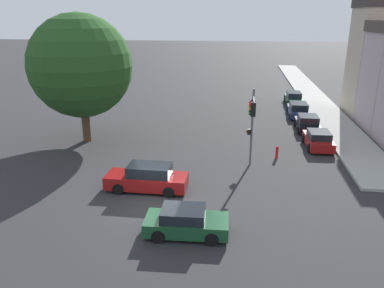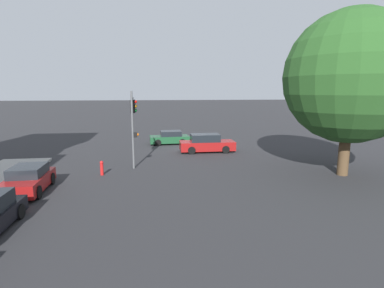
{
  "view_description": "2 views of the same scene",
  "coord_description": "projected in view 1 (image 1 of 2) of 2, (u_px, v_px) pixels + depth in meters",
  "views": [
    {
      "loc": [
        4.36,
        -17.43,
        9.62
      ],
      "look_at": [
        1.51,
        3.5,
        2.46
      ],
      "focal_mm": 35.0,
      "sensor_mm": 36.0,
      "label": 1
    },
    {
      "loc": [
        3.86,
        27.29,
        5.26
      ],
      "look_at": [
        0.65,
        4.08,
        1.1
      ],
      "focal_mm": 28.0,
      "sensor_mm": 36.0,
      "label": 2
    }
  ],
  "objects": [
    {
      "name": "traffic_signal",
      "position": [
        252.0,
        116.0,
        24.09
      ],
      "size": [
        0.56,
        2.2,
        5.26
      ],
      "rotation": [
        0.0,
        0.0,
        3.14
      ],
      "color": "#515456",
      "rests_on": "ground_plane"
    },
    {
      "name": "parked_car_1",
      "position": [
        307.0,
        123.0,
        33.36
      ],
      "size": [
        1.98,
        4.05,
        1.4
      ],
      "rotation": [
        0.0,
        0.0,
        1.56
      ],
      "color": "black",
      "rests_on": "ground_plane"
    },
    {
      "name": "fire_hydrant",
      "position": [
        277.0,
        152.0,
        26.79
      ],
      "size": [
        0.22,
        0.22,
        0.92
      ],
      "color": "red",
      "rests_on": "ground_plane"
    },
    {
      "name": "parked_car_2",
      "position": [
        298.0,
        110.0,
        38.15
      ],
      "size": [
        2.0,
        4.63,
        1.43
      ],
      "rotation": [
        0.0,
        0.0,
        1.56
      ],
      "color": "navy",
      "rests_on": "ground_plane"
    },
    {
      "name": "sidewalk_strip",
      "position": [
        310.0,
        93.0,
        49.73
      ],
      "size": [
        3.49,
        60.0,
        0.18
      ],
      "color": "#9E9E99",
      "rests_on": "ground_plane"
    },
    {
      "name": "crossing_car_1",
      "position": [
        186.0,
        222.0,
        17.32
      ],
      "size": [
        3.94,
        1.98,
        1.32
      ],
      "rotation": [
        0.0,
        0.0,
        0.04
      ],
      "color": "#194728",
      "rests_on": "ground_plane"
    },
    {
      "name": "parked_car_0",
      "position": [
        318.0,
        140.0,
        28.88
      ],
      "size": [
        1.96,
        3.87,
        1.37
      ],
      "rotation": [
        0.0,
        0.0,
        1.6
      ],
      "color": "maroon",
      "rests_on": "ground_plane"
    },
    {
      "name": "street_tree",
      "position": [
        81.0,
        66.0,
        28.84
      ],
      "size": [
        7.96,
        7.96,
        10.05
      ],
      "color": "#4C3823",
      "rests_on": "ground_plane"
    },
    {
      "name": "ground_plane",
      "position": [
        155.0,
        207.0,
        20.0
      ],
      "size": [
        300.0,
        300.0,
        0.0
      ],
      "primitive_type": "plane",
      "color": "#28282B"
    },
    {
      "name": "parked_car_3",
      "position": [
        294.0,
        98.0,
        43.43
      ],
      "size": [
        1.83,
        4.25,
        1.47
      ],
      "rotation": [
        0.0,
        0.0,
        1.57
      ],
      "color": "#194728",
      "rests_on": "ground_plane"
    },
    {
      "name": "crossing_car_0",
      "position": [
        147.0,
        178.0,
        21.8
      ],
      "size": [
        4.74,
        1.85,
        1.57
      ],
      "rotation": [
        0.0,
        0.0,
        3.14
      ],
      "color": "maroon",
      "rests_on": "ground_plane"
    }
  ]
}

